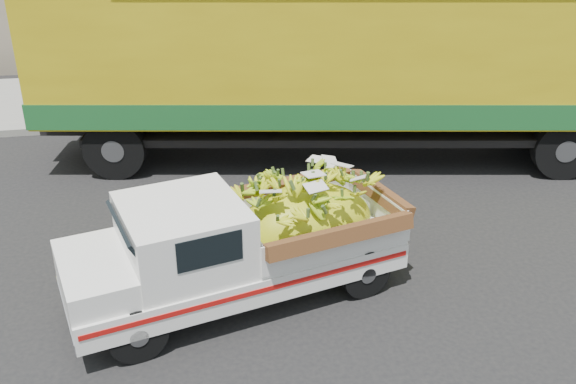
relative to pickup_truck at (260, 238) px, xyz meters
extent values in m
plane|color=black|center=(0.07, -0.57, -0.78)|extent=(100.00, 100.00, 0.00)
cube|color=gray|center=(0.07, 6.69, -0.71)|extent=(60.00, 0.25, 0.15)
cube|color=gray|center=(0.07, 8.79, -0.71)|extent=(60.00, 4.00, 0.14)
cylinder|color=black|center=(-1.52, -1.07, -0.45)|extent=(0.70, 0.36, 0.67)
cylinder|color=black|center=(-1.85, 0.18, -0.45)|extent=(0.70, 0.36, 0.67)
cylinder|color=black|center=(1.29, -0.32, -0.45)|extent=(0.70, 0.36, 0.67)
cylinder|color=black|center=(0.96, 0.92, -0.45)|extent=(0.70, 0.36, 0.67)
cube|color=silver|center=(-0.32, -0.08, -0.29)|extent=(4.39, 2.51, 0.34)
cube|color=#A50F0C|center=(-0.13, -0.81, -0.24)|extent=(3.93, 1.05, 0.06)
cube|color=silver|center=(-2.29, -0.61, -0.38)|extent=(0.46, 1.44, 0.12)
cube|color=silver|center=(-1.96, -0.52, 0.04)|extent=(1.09, 1.55, 0.32)
cube|color=silver|center=(-0.94, -0.25, 0.28)|extent=(1.69, 1.74, 0.79)
cube|color=black|center=(-0.67, -0.93, 0.43)|extent=(0.73, 0.20, 0.37)
cube|color=silver|center=(0.70, 0.19, 0.10)|extent=(2.34, 1.97, 0.45)
ellipsoid|color=yellow|center=(0.62, 0.16, 0.01)|extent=(2.08, 1.63, 1.13)
cylinder|color=black|center=(5.83, 2.63, -0.23)|extent=(1.14, 0.51, 1.10)
cylinder|color=black|center=(6.19, 4.60, -0.23)|extent=(1.14, 0.51, 1.10)
cylinder|color=black|center=(-2.04, 4.07, -0.23)|extent=(1.14, 0.51, 1.10)
cylinder|color=black|center=(-1.68, 6.03, -0.23)|extent=(1.14, 0.51, 1.10)
cube|color=black|center=(2.57, 4.24, 0.00)|extent=(11.98, 3.14, 0.36)
cube|color=gold|center=(2.57, 4.24, 1.60)|extent=(12.02, 4.57, 2.84)
cube|color=#185524|center=(2.57, 4.24, 0.43)|extent=(12.08, 4.60, 0.45)
camera|label=1|loc=(-0.90, -6.95, 4.00)|focal=40.00mm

